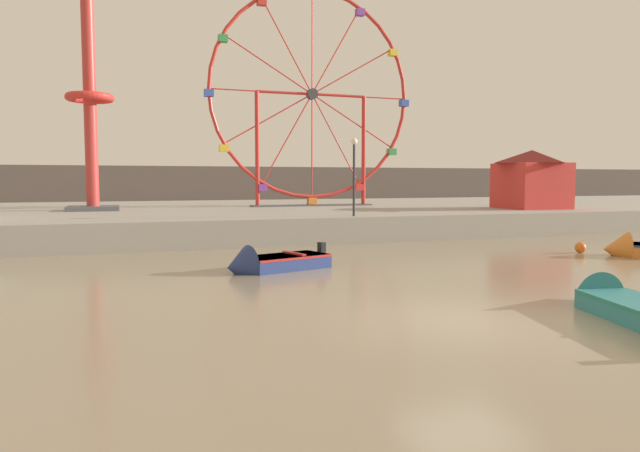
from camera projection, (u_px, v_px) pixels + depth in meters
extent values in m
plane|color=gray|center=(465.00, 321.00, 12.06)|extent=(240.00, 240.00, 0.00)
cube|color=gray|center=(229.00, 216.00, 37.16)|extent=(110.00, 24.95, 1.22)
cube|color=#564C47|center=(183.00, 187.00, 62.51)|extent=(140.00, 3.00, 4.40)
cone|color=orange|center=(615.00, 249.00, 22.44)|extent=(1.48, 1.64, 1.38)
cone|color=teal|center=(588.00, 293.00, 13.90)|extent=(1.40, 1.27, 1.20)
cube|color=navy|center=(285.00, 262.00, 19.13)|extent=(3.10, 2.17, 0.46)
cube|color=#B2231E|center=(285.00, 256.00, 19.12)|extent=(3.08, 2.18, 0.08)
cone|color=navy|center=(238.00, 267.00, 18.07)|extent=(1.14, 1.49, 1.32)
cube|color=black|center=(322.00, 249.00, 20.01)|extent=(0.26, 0.29, 0.44)
cube|color=#B2231E|center=(294.00, 253.00, 19.32)|extent=(0.51, 1.17, 0.06)
torus|color=red|center=(312.00, 94.00, 37.98)|extent=(13.74, 0.24, 13.74)
cylinder|color=#38383D|center=(312.00, 94.00, 37.98)|extent=(0.70, 0.50, 0.70)
cylinder|color=red|center=(336.00, 140.00, 38.77)|extent=(3.42, 0.08, 5.90)
cube|color=red|center=(359.00, 187.00, 39.58)|extent=(0.56, 0.48, 0.44)
cylinder|color=red|center=(353.00, 122.00, 39.08)|extent=(5.87, 0.08, 3.46)
cube|color=#33934C|center=(392.00, 152.00, 40.20)|extent=(0.56, 0.48, 0.44)
cylinder|color=red|center=(359.00, 97.00, 39.10)|extent=(6.75, 0.08, 0.10)
cube|color=#3356B7|center=(404.00, 103.00, 40.24)|extent=(0.56, 0.48, 0.44)
cylinder|color=red|center=(353.00, 71.00, 38.82)|extent=(5.90, 0.08, 3.42)
cube|color=yellow|center=(393.00, 53.00, 39.67)|extent=(0.56, 0.48, 0.44)
cylinder|color=red|center=(336.00, 51.00, 38.31)|extent=(3.46, 0.08, 5.87)
cube|color=purple|center=(360.00, 12.00, 38.66)|extent=(0.56, 0.48, 0.44)
cylinder|color=red|center=(312.00, 42.00, 37.72)|extent=(0.10, 0.08, 6.75)
cylinder|color=red|center=(287.00, 47.00, 37.20)|extent=(3.42, 0.08, 5.90)
cube|color=red|center=(262.00, 2.00, 36.43)|extent=(0.56, 0.48, 0.44)
cylinder|color=red|center=(269.00, 65.00, 36.89)|extent=(5.87, 0.08, 3.46)
cube|color=#33934C|center=(223.00, 39.00, 35.81)|extent=(0.56, 0.48, 0.44)
cylinder|color=red|center=(262.00, 91.00, 36.87)|extent=(6.75, 0.08, 0.10)
cube|color=#3356B7|center=(209.00, 93.00, 35.78)|extent=(0.56, 0.48, 0.44)
cylinder|color=red|center=(269.00, 118.00, 37.15)|extent=(5.90, 0.08, 3.42)
cube|color=yellow|center=(224.00, 148.00, 36.34)|extent=(0.56, 0.48, 0.44)
cylinder|color=red|center=(287.00, 138.00, 37.65)|extent=(3.46, 0.08, 5.87)
cube|color=purple|center=(262.00, 187.00, 37.35)|extent=(0.56, 0.48, 0.44)
cylinder|color=red|center=(312.00, 146.00, 38.25)|extent=(0.10, 0.08, 6.75)
cube|color=orange|center=(312.00, 201.00, 38.53)|extent=(0.56, 0.48, 0.44)
cylinder|color=red|center=(257.00, 149.00, 37.05)|extent=(0.28, 0.28, 7.35)
cylinder|color=red|center=(364.00, 151.00, 39.50)|extent=(0.28, 0.28, 7.35)
cylinder|color=red|center=(312.00, 94.00, 37.98)|extent=(7.42, 0.18, 0.18)
cube|color=#4C4C51|center=(312.00, 205.00, 38.56)|extent=(8.22, 1.20, 0.08)
cylinder|color=#BC332D|center=(89.00, 71.00, 32.24)|extent=(0.70, 0.70, 15.61)
torus|color=red|center=(90.00, 98.00, 32.36)|extent=(2.64, 2.64, 0.44)
cube|color=#4C4C51|center=(93.00, 208.00, 32.85)|extent=(2.80, 2.80, 0.24)
cube|color=red|center=(531.00, 186.00, 34.89)|extent=(3.59, 3.66, 2.73)
pyramid|color=maroon|center=(532.00, 157.00, 34.75)|extent=(3.94, 4.03, 0.80)
cylinder|color=#2D2D33|center=(354.00, 180.00, 27.51)|extent=(0.12, 0.12, 3.40)
sphere|color=#F2EACC|center=(354.00, 141.00, 27.36)|extent=(0.32, 0.32, 0.32)
sphere|color=orange|center=(580.00, 248.00, 23.29)|extent=(0.44, 0.44, 0.44)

